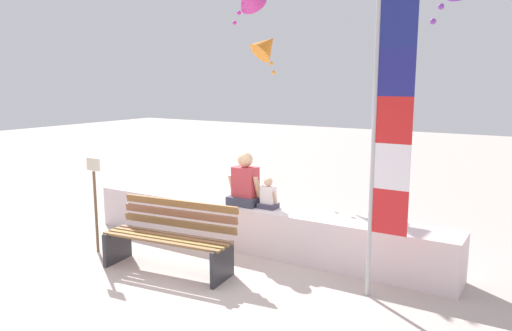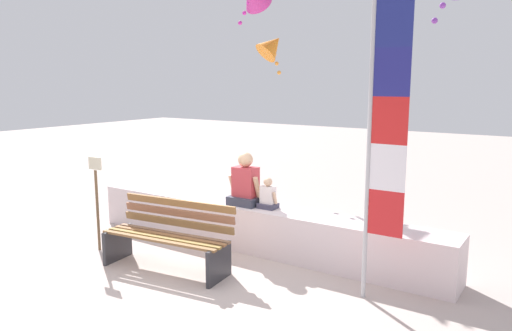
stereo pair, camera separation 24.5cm
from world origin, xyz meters
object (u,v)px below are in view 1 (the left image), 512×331
object	(u,v)px
park_bench	(170,238)
sign_post	(95,197)
person_child	(268,196)
person_adult	(245,184)
flag_banner	(387,132)
kite_orange	(267,46)

from	to	relation	value
park_bench	sign_post	distance (m)	1.40
person_child	person_adult	bearing A→B (deg)	-179.94
flag_banner	kite_orange	xyz separation A→B (m)	(-3.58, 3.54, 1.25)
park_bench	kite_orange	distance (m)	5.03
park_bench	person_adult	xyz separation A→B (m)	(0.36, 1.25, 0.53)
person_adult	flag_banner	distance (m)	2.54
person_adult	kite_orange	world-z (taller)	kite_orange
park_bench	person_adult	size ratio (longest dim) A/B	2.31
person_child	sign_post	world-z (taller)	sign_post
kite_orange	sign_post	distance (m)	4.80
kite_orange	person_adult	bearing A→B (deg)	-65.18
person_child	flag_banner	xyz separation A→B (m)	(1.87, -0.68, 1.08)
person_adult	person_child	xyz separation A→B (m)	(0.39, 0.00, -0.13)
person_adult	sign_post	distance (m)	2.15
person_adult	flag_banner	size ratio (longest dim) A/B	0.24
park_bench	person_child	size ratio (longest dim) A/B	4.04
person_adult	kite_orange	size ratio (longest dim) A/B	0.85
person_adult	sign_post	bearing A→B (deg)	-142.56
park_bench	flag_banner	world-z (taller)	flag_banner
flag_banner	park_bench	bearing A→B (deg)	-167.71
person_adult	person_child	distance (m)	0.41
person_adult	person_child	world-z (taller)	person_adult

